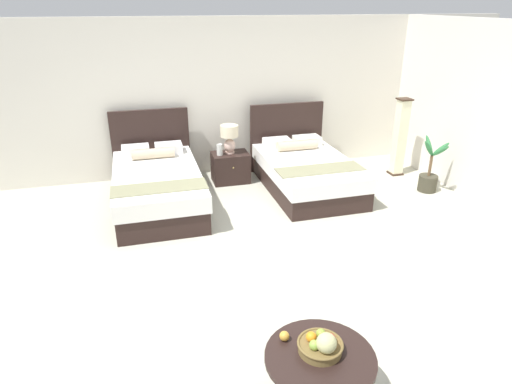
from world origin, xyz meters
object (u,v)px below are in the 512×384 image
bed_near_window (157,184)px  table_lamp (229,136)px  coffee_table (319,368)px  vase (220,150)px  fruit_bowl (321,345)px  loose_apple (284,336)px  potted_palm (429,176)px  bed_near_corner (305,171)px  nightstand (230,167)px  floor_lamp_corner (400,137)px

bed_near_window → table_lamp: bed_near_window is taller
bed_near_window → coffee_table: 3.95m
table_lamp → vase: size_ratio=2.51×
table_lamp → fruit_bowl: 4.44m
loose_apple → potted_palm: bearing=42.1°
bed_near_corner → loose_apple: size_ratio=27.84×
nightstand → vase: (-0.17, -0.04, 0.33)m
bed_near_corner → coffee_table: bearing=-109.6°
coffee_table → potted_palm: bearing=45.8°
bed_near_window → nightstand: bed_near_window is taller
vase → floor_lamp_corner: size_ratio=0.14×
nightstand → loose_apple: 4.25m
loose_apple → coffee_table: bearing=-48.0°
potted_palm → vase: bearing=159.3°
loose_apple → potted_palm: size_ratio=0.09×
loose_apple → bed_near_window: bearing=101.0°
vase → fruit_bowl: bearing=-91.4°
fruit_bowl → potted_palm: potted_palm is taller
table_lamp → loose_apple: bearing=-96.6°
nightstand → table_lamp: table_lamp is taller
table_lamp → floor_lamp_corner: 2.82m
fruit_bowl → floor_lamp_corner: 5.05m
coffee_table → fruit_bowl: fruit_bowl is taller
table_lamp → fruit_bowl: bearing=-93.6°
bed_near_window → table_lamp: bearing=26.8°
bed_near_corner → loose_apple: 3.96m
nightstand → loose_apple: bearing=-96.7°
table_lamp → potted_palm: table_lamp is taller
bed_near_corner → fruit_bowl: 4.06m
bed_near_corner → vase: (-1.25, 0.54, 0.28)m
floor_lamp_corner → potted_palm: floor_lamp_corner is taller
vase → potted_palm: potted_palm is taller
table_lamp → loose_apple: table_lamp is taller
table_lamp → coffee_table: size_ratio=0.57×
bed_near_corner → nightstand: bearing=151.5°
coffee_table → floor_lamp_corner: bearing=52.6°
loose_apple → potted_palm: 4.53m
floor_lamp_corner → loose_apple: bearing=-130.7°
coffee_table → fruit_bowl: bearing=61.2°
bed_near_corner → fruit_bowl: (-1.35, -3.82, 0.20)m
vase → coffee_table: 4.41m
loose_apple → potted_palm: potted_palm is taller
bed_near_corner → vase: bed_near_corner is taller
bed_near_window → nightstand: (1.20, 0.58, -0.06)m
bed_near_window → table_lamp: (1.20, 0.60, 0.46)m
coffee_table → bed_near_corner: bearing=70.4°
bed_near_window → vase: bearing=28.0°
bed_near_corner → potted_palm: size_ratio=2.43×
potted_palm → floor_lamp_corner: bearing=95.7°
vase → nightstand: bearing=12.9°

